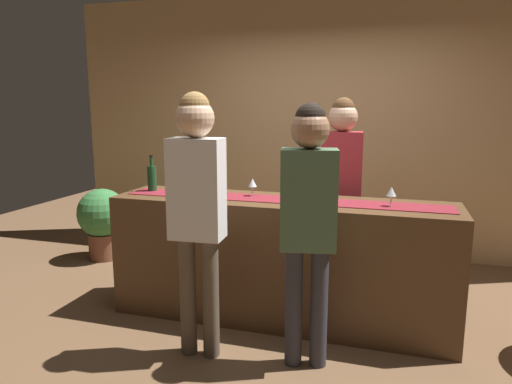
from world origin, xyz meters
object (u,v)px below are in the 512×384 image
at_px(customer_browsing, 197,197).
at_px(wine_bottle_green, 152,178).
at_px(potted_plant_tall, 103,219).
at_px(wine_glass_mid_counter, 391,192).
at_px(customer_sipping, 308,209).
at_px(wine_bottle_clear, 194,180).
at_px(bartender, 341,176).
at_px(wine_glass_near_customer, 252,183).

bearing_deg(customer_browsing, wine_bottle_green, 131.40).
bearing_deg(wine_bottle_green, potted_plant_tall, 143.39).
bearing_deg(potted_plant_tall, wine_glass_mid_counter, -16.11).
bearing_deg(customer_sipping, wine_glass_mid_counter, 39.09).
xyz_separation_m(wine_bottle_clear, customer_sipping, (1.06, -0.66, -0.03)).
height_order(wine_glass_mid_counter, customer_sipping, customer_sipping).
height_order(customer_browsing, potted_plant_tall, customer_browsing).
bearing_deg(wine_bottle_clear, bartender, 25.06).
height_order(wine_bottle_clear, wine_glass_near_customer, wine_bottle_clear).
xyz_separation_m(wine_bottle_green, bartender, (1.49, 0.54, 0.00)).
xyz_separation_m(customer_sipping, customer_browsing, (-0.71, -0.08, 0.05)).
bearing_deg(wine_bottle_clear, customer_sipping, -31.94).
xyz_separation_m(wine_glass_near_customer, customer_browsing, (-0.14, -0.75, 0.02)).
xyz_separation_m(wine_bottle_clear, wine_glass_near_customer, (0.49, 0.01, -0.01)).
relative_size(bartender, customer_browsing, 0.99).
distance_m(bartender, customer_sipping, 1.19).
height_order(wine_glass_near_customer, potted_plant_tall, wine_glass_near_customer).
bearing_deg(customer_browsing, wine_glass_mid_counter, 25.44).
xyz_separation_m(wine_glass_mid_counter, bartender, (-0.42, 0.60, 0.01)).
bearing_deg(wine_bottle_clear, wine_glass_mid_counter, -2.82).
height_order(wine_glass_mid_counter, potted_plant_tall, wine_glass_mid_counter).
bearing_deg(customer_sipping, customer_browsing, 174.94).
height_order(wine_bottle_clear, bartender, bartender).
relative_size(bartender, potted_plant_tall, 2.22).
height_order(wine_glass_near_customer, bartender, bartender).
xyz_separation_m(wine_glass_mid_counter, customer_sipping, (-0.48, -0.58, -0.03)).
relative_size(wine_bottle_green, bartender, 0.18).
relative_size(wine_glass_near_customer, customer_browsing, 0.08).
height_order(bartender, customer_browsing, customer_browsing).
bearing_deg(wine_glass_mid_counter, wine_bottle_clear, 177.18).
height_order(wine_glass_near_customer, customer_sipping, customer_sipping).
relative_size(wine_bottle_clear, wine_bottle_green, 1.00).
distance_m(wine_bottle_clear, wine_bottle_green, 0.38).
bearing_deg(customer_browsing, wine_bottle_clear, 111.65).
bearing_deg(bartender, wine_glass_near_customer, 33.70).
distance_m(wine_glass_near_customer, customer_browsing, 0.76).
relative_size(wine_bottle_green, customer_browsing, 0.17).
xyz_separation_m(wine_glass_near_customer, customer_sipping, (0.57, -0.67, -0.03)).
distance_m(wine_bottle_clear, potted_plant_tall, 1.78).
height_order(wine_bottle_clear, customer_browsing, customer_browsing).
distance_m(bartender, potted_plant_tall, 2.67).
height_order(wine_glass_mid_counter, bartender, bartender).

